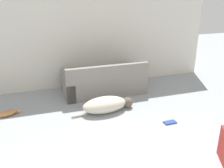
# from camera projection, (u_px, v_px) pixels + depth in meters

# --- Properties ---
(wall_back) EXTENTS (6.85, 0.06, 2.71)m
(wall_back) POSITION_uv_depth(u_px,v_px,m) (79.00, 33.00, 6.01)
(wall_back) COLOR silver
(wall_back) RESTS_ON ground_plane
(couch) EXTENTS (1.91, 0.91, 0.77)m
(couch) POSITION_uv_depth(u_px,v_px,m) (104.00, 82.00, 5.93)
(couch) COLOR gray
(couch) RESTS_ON ground_plane
(dog) EXTENTS (1.32, 0.55, 0.31)m
(dog) POSITION_uv_depth(u_px,v_px,m) (106.00, 105.00, 5.03)
(dog) COLOR beige
(dog) RESTS_ON ground_plane
(cat) EXTENTS (0.52, 0.26, 0.12)m
(cat) POSITION_uv_depth(u_px,v_px,m) (9.00, 113.00, 4.90)
(cat) COLOR #BC7A47
(cat) RESTS_ON ground_plane
(book_blue) EXTENTS (0.23, 0.12, 0.02)m
(book_blue) POSITION_uv_depth(u_px,v_px,m) (170.00, 122.00, 4.64)
(book_blue) COLOR #28428E
(book_blue) RESTS_ON ground_plane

